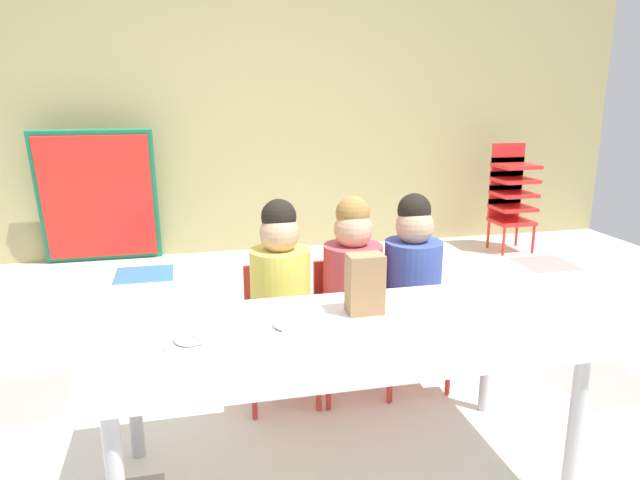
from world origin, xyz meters
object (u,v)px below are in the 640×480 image
Objects in this scene: seated_child_middle_seat at (352,278)px; donut_powdered_loose at (288,323)px; paper_plate_center_table at (309,333)px; paper_plate_near_edge at (191,342)px; folded_activity_table at (98,198)px; seated_child_near_camera at (280,284)px; donut_powdered_on_plate at (191,337)px; seated_child_far_right at (412,274)px; craft_table at (342,343)px; kid_chair_red_stack at (511,191)px; paper_bag_brown at (365,284)px.

seated_child_middle_seat reaches higher than donut_powdered_loose.
paper_plate_near_edge is at bearing 177.84° from paper_plate_center_table.
folded_activity_table is at bearing 109.19° from paper_plate_center_table.
seated_child_middle_seat reaches higher than paper_plate_center_table.
seated_child_near_camera is 0.70m from donut_powdered_on_plate.
paper_plate_near_edge is at bearing -140.23° from seated_child_middle_seat.
seated_child_far_right is 5.10× the size of paper_plate_center_table.
donut_powdered_loose reaches higher than craft_table.
seated_child_near_camera is 1.00× the size of seated_child_far_right.
kid_chair_red_stack is 3.55m from donut_powdered_loose.
seated_child_near_camera is 0.61m from seated_child_far_right.
paper_bag_brown is at bearing -65.85° from folded_activity_table.
seated_child_far_right is 0.84× the size of folded_activity_table.
paper_bag_brown is at bearing 12.01° from donut_powdered_on_plate.
paper_plate_center_table is at bearing -2.16° from paper_plate_near_edge.
kid_chair_red_stack is 3.42m from folded_activity_table.
donut_powdered_on_plate is at bearing -167.99° from paper_bag_brown.
kid_chair_red_stack is 3.57m from paper_plate_center_table.
seated_child_far_right is at bearing -55.61° from folded_activity_table.
seated_child_far_right is 1.15m from donut_powdered_on_plate.
kid_chair_red_stack is (1.75, 2.08, -0.04)m from seated_child_far_right.
folded_activity_table is 10.07× the size of donut_powdered_on_plate.
paper_plate_near_edge is at bearing -123.11° from seated_child_near_camera.
folded_activity_table is 3.12m from donut_powdered_loose.
folded_activity_table is 6.04× the size of paper_plate_center_table.
paper_bag_brown is at bearing -62.42° from seated_child_near_camera.
folded_activity_table is at bearing 102.54° from donut_powdered_on_plate.
seated_child_middle_seat is (0.32, 0.00, 0.00)m from seated_child_near_camera.
seated_child_far_right is at bearing 30.73° from paper_plate_near_edge.
donut_powdered_on_plate reaches higher than paper_plate_center_table.
donut_powdered_loose is (-0.18, 0.05, 0.07)m from craft_table.
seated_child_middle_seat is 1.00× the size of kid_chair_red_stack.
folded_activity_table reaches higher than seated_child_far_right.
seated_child_near_camera is 0.60m from paper_plate_center_table.
seated_child_far_right is 2.72m from kid_chair_red_stack.
seated_child_middle_seat is at bearing 39.77° from paper_plate_near_edge.
paper_bag_brown is at bearing -129.80° from kid_chair_red_stack.
donut_powdered_on_plate is at bearing -77.46° from folded_activity_table.
paper_plate_near_edge is at bearing 0.00° from donut_powdered_on_plate.
seated_child_middle_seat is (0.20, 0.58, 0.03)m from craft_table.
folded_activity_table is at bearing 119.59° from seated_child_middle_seat.
donut_powdered_on_plate is at bearing -149.27° from seated_child_far_right.
kid_chair_red_stack reaches higher than paper_plate_near_edge.
donut_powdered_loose is (-0.29, -0.07, -0.09)m from paper_bag_brown.
craft_table is 0.76m from seated_child_far_right.
seated_child_near_camera is 1.00× the size of seated_child_middle_seat.
kid_chair_red_stack is 3.82m from donut_powdered_on_plate.
folded_activity_table is (-1.38, 2.43, -0.02)m from seated_child_middle_seat.
folded_activity_table is at bearing 108.67° from donut_powdered_loose.
seated_child_far_right is at bearing 51.11° from paper_bag_brown.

